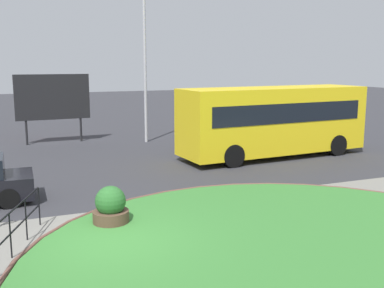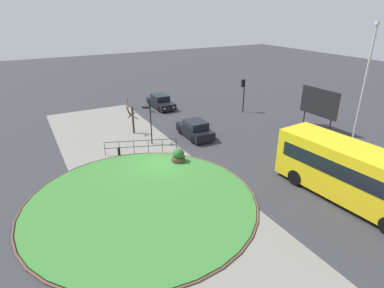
# 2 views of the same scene
# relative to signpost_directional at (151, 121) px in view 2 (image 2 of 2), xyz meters

# --- Properties ---
(ground) EXTENTS (120.00, 120.00, 0.00)m
(ground) POSITION_rel_signpost_directional_xyz_m (3.84, -0.89, -2.04)
(ground) COLOR #333338
(sidewalk_paving) EXTENTS (32.00, 8.61, 0.02)m
(sidewalk_paving) POSITION_rel_signpost_directional_xyz_m (3.84, -2.58, -2.03)
(sidewalk_paving) COLOR gray
(sidewalk_paving) RESTS_ON ground
(grass_island) EXTENTS (13.17, 13.17, 0.10)m
(grass_island) POSITION_rel_signpost_directional_xyz_m (7.79, -3.79, -1.99)
(grass_island) COLOR #387A33
(grass_island) RESTS_ON ground
(grass_kerb_ring) EXTENTS (13.48, 13.48, 0.11)m
(grass_kerb_ring) POSITION_rel_signpost_directional_xyz_m (7.79, -3.79, -1.99)
(grass_kerb_ring) COLOR brown
(grass_kerb_ring) RESTS_ON ground
(signpost_directional) EXTENTS (1.17, 0.80, 3.54)m
(signpost_directional) POSITION_rel_signpost_directional_xyz_m (0.00, 0.00, 0.00)
(signpost_directional) COLOR black
(signpost_directional) RESTS_ON ground
(bollard_foreground) EXTENTS (0.20, 0.20, 0.72)m
(bollard_foreground) POSITION_rel_signpost_directional_xyz_m (0.95, -3.04, -1.67)
(bollard_foreground) COLOR black
(bollard_foreground) RESTS_ON ground
(railing_grass_edge) EXTENTS (1.93, 5.14, 1.09)m
(railing_grass_edge) POSITION_rel_signpost_directional_xyz_m (1.39, -1.42, -1.34)
(railing_grass_edge) COLOR black
(railing_grass_edge) RESTS_ON ground
(bus_yellow) EXTENTS (9.32, 3.24, 3.28)m
(bus_yellow) POSITION_rel_signpost_directional_xyz_m (13.35, 6.94, -0.28)
(bus_yellow) COLOR yellow
(bus_yellow) RESTS_ON ground
(car_near_lane) EXTENTS (4.04, 1.90, 1.50)m
(car_near_lane) POSITION_rel_signpost_directional_xyz_m (0.38, 3.91, -1.35)
(car_near_lane) COLOR black
(car_near_lane) RESTS_ON ground
(car_far_lane) EXTENTS (4.37, 1.81, 1.45)m
(car_far_lane) POSITION_rel_signpost_directional_xyz_m (-9.18, 4.82, -1.38)
(car_far_lane) COLOR black
(car_far_lane) RESTS_ON ground
(traffic_light_near) EXTENTS (0.48, 0.32, 3.48)m
(traffic_light_near) POSITION_rel_signpost_directional_xyz_m (-3.60, 11.92, 0.52)
(traffic_light_near) COLOR black
(traffic_light_near) RESTS_ON ground
(lamppost_tall) EXTENTS (0.32, 0.32, 9.58)m
(lamppost_tall) POSITION_rel_signpost_directional_xyz_m (8.88, 13.13, 3.05)
(lamppost_tall) COLOR #B7B7BC
(lamppost_tall) RESTS_ON ground
(billboard_left) EXTENTS (4.00, 0.28, 3.80)m
(billboard_left) POSITION_rel_signpost_directional_xyz_m (4.04, 14.67, 0.46)
(billboard_left) COLOR black
(billboard_left) RESTS_ON ground
(planter_near_signpost) EXTENTS (0.99, 0.99, 1.11)m
(planter_near_signpost) POSITION_rel_signpost_directional_xyz_m (4.15, 0.41, -1.55)
(planter_near_signpost) COLOR brown
(planter_near_signpost) RESTS_ON ground
(street_tree_bare) EXTENTS (1.01, 0.91, 3.10)m
(street_tree_bare) POSITION_rel_signpost_directional_xyz_m (-3.04, -0.55, -0.56)
(street_tree_bare) COLOR #423323
(street_tree_bare) RESTS_ON ground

